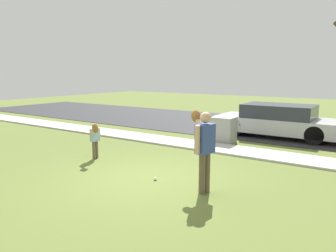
{
  "coord_description": "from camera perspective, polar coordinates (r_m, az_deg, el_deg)",
  "views": [
    {
      "loc": [
        4.39,
        -5.71,
        2.43
      ],
      "look_at": [
        -0.42,
        1.44,
        1.0
      ],
      "focal_mm": 34.43,
      "sensor_mm": 36.0,
      "label": 1
    }
  ],
  "objects": [
    {
      "name": "ground_plane",
      "position": [
        10.49,
        8.2,
        -4.08
      ],
      "size": [
        48.0,
        48.0,
        0.0
      ],
      "primitive_type": "plane",
      "color": "olive"
    },
    {
      "name": "sidewalk_strip",
      "position": [
        10.57,
        8.44,
        -3.81
      ],
      "size": [
        36.0,
        1.2,
        0.06
      ],
      "primitive_type": "cube",
      "color": "beige",
      "rests_on": "ground"
    },
    {
      "name": "road_surface",
      "position": [
        15.16,
        16.62,
        -0.17
      ],
      "size": [
        36.0,
        6.8,
        0.02
      ],
      "primitive_type": "cube",
      "color": "#2D2D30",
      "rests_on": "ground"
    },
    {
      "name": "person_adult",
      "position": [
        6.52,
        6.37,
        -3.05
      ],
      "size": [
        0.66,
        0.7,
        1.67
      ],
      "rotation": [
        0.0,
        0.0,
        2.98
      ],
      "color": "brown",
      "rests_on": "ground"
    },
    {
      "name": "person_child",
      "position": [
        9.28,
        -12.79,
        -1.67
      ],
      "size": [
        0.45,
        0.46,
        1.06
      ],
      "rotation": [
        0.0,
        0.0,
        6.12
      ],
      "color": "brown",
      "rests_on": "ground"
    },
    {
      "name": "baseball",
      "position": [
        7.45,
        -2.27,
        -9.31
      ],
      "size": [
        0.07,
        0.07,
        0.07
      ],
      "primitive_type": "sphere",
      "color": "white",
      "rests_on": "ground"
    },
    {
      "name": "utility_cabinet",
      "position": [
        11.44,
        9.76,
        -0.68
      ],
      "size": [
        0.77,
        0.65,
        0.9
      ],
      "primitive_type": "cube",
      "color": "gray",
      "rests_on": "ground"
    },
    {
      "name": "parked_sedan_silver",
      "position": [
        12.95,
        18.94,
        0.88
      ],
      "size": [
        4.6,
        1.8,
        1.23
      ],
      "rotation": [
        0.0,
        0.0,
        3.14
      ],
      "color": "silver",
      "rests_on": "road_surface"
    }
  ]
}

